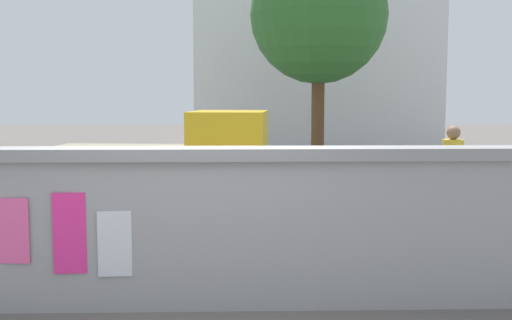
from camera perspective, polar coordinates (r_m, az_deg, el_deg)
The scene contains 8 objects.
ground at distance 14.26m, azimuth -3.24°, elevation -2.57°, with size 60.00×60.00×0.00m, color #605B56.
poster_wall at distance 6.24m, azimuth -5.46°, elevation -6.01°, with size 8.57×0.42×1.60m.
auto_rickshaw_truck at distance 10.45m, azimuth -7.86°, elevation -0.77°, with size 3.74×1.87×1.85m.
motorcycle at distance 9.47m, azimuth 11.70°, elevation -4.22°, with size 1.89×0.59×0.87m.
bicycle_near at distance 7.72m, azimuth 16.01°, elevation -7.39°, with size 1.71×0.44×0.95m.
person_bystander at distance 10.58m, azimuth 17.46°, elevation -0.44°, with size 0.37×0.37×1.62m.
tree_roadside at distance 17.90m, azimuth 5.74°, elevation 12.96°, with size 3.82×3.82×6.23m.
building_background at distance 25.10m, azimuth 5.04°, elevation 8.80°, with size 9.17×6.31×6.68m.
Camera 1 is at (0.41, -6.09, 2.12)m, focal length 43.90 mm.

